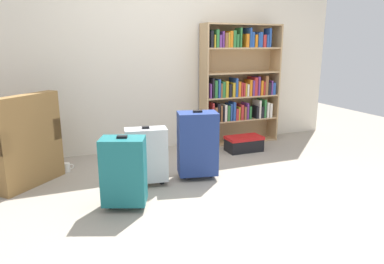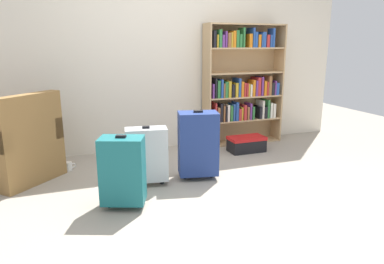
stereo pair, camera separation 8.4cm
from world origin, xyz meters
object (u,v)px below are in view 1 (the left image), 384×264
Objects in this scene: suitcase_navy_blue at (197,143)px; suitcase_teal at (124,171)px; bookshelf at (239,83)px; storage_box at (244,143)px; armchair at (14,151)px; suitcase_silver at (147,155)px; mug at (67,167)px.

suitcase_navy_blue reaches higher than suitcase_teal.
storage_box is (-0.13, -0.42, -0.73)m from bookshelf.
suitcase_navy_blue is (-1.06, -1.08, -0.46)m from bookshelf.
armchair is 1.38× the size of suitcase_navy_blue.
storage_box is (2.67, 0.05, -0.21)m from armchair.
bookshelf reaches higher than suitcase_silver.
bookshelf is at bearing 45.52° from suitcase_navy_blue.
armchair is (-2.81, -0.48, -0.52)m from bookshelf.
suitcase_silver is at bearing -155.97° from storage_box.
suitcase_teal is at bearing -125.76° from suitcase_silver.
suitcase_silver is (1.21, -0.60, -0.00)m from armchair.
suitcase_navy_blue is 0.94m from suitcase_teal.
bookshelf is 2.48m from mug.
suitcase_teal is (-0.84, -0.42, -0.04)m from suitcase_navy_blue.
mug is (0.49, 0.10, -0.27)m from armchair.
armchair is 1.66× the size of suitcase_silver.
suitcase_teal reaches higher than mug.
bookshelf is 1.58m from suitcase_navy_blue.
suitcase_teal is (-1.89, -1.49, -0.50)m from bookshelf.
armchair is at bearing 131.85° from suitcase_teal.
suitcase_navy_blue is (1.75, -0.60, 0.06)m from armchair.
mug is 0.17× the size of suitcase_navy_blue.
suitcase_teal is at bearing -153.46° from suitcase_navy_blue.
bookshelf is at bearing 72.54° from storage_box.
suitcase_navy_blue is (0.54, -0.00, 0.06)m from suitcase_silver.
suitcase_silver is 0.94× the size of suitcase_teal.
storage_box is at bearing -1.22° from mug.
armchair is 2.12× the size of storage_box.
storage_box is 1.61m from suitcase_silver.
suitcase_silver is (-1.46, -0.65, 0.21)m from storage_box.
suitcase_silver is at bearing -43.78° from mug.
armchair is 1.35m from suitcase_silver.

